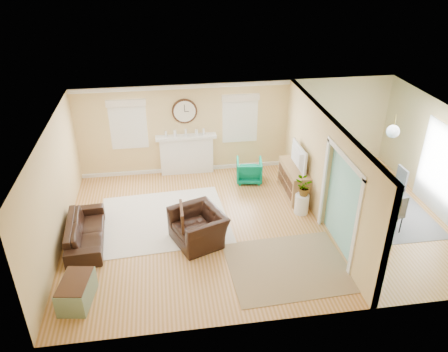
{
  "coord_description": "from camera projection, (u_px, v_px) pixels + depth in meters",
  "views": [
    {
      "loc": [
        -2.1,
        -8.44,
        6.0
      ],
      "look_at": [
        -0.8,
        0.3,
        1.2
      ],
      "focal_mm": 35.0,
      "sensor_mm": 36.0,
      "label": 1
    }
  ],
  "objects": [
    {
      "name": "rug_grey",
      "position": [
        369.0,
        206.0,
        11.14
      ],
      "size": [
        2.55,
        3.19,
        0.01
      ],
      "primitive_type": "cube",
      "color": "slate",
      "rests_on": "floor"
    },
    {
      "name": "dining_chair_s",
      "position": [
        392.0,
        209.0,
        9.95
      ],
      "size": [
        0.5,
        0.5,
        0.98
      ],
      "color": "slate",
      "rests_on": "floor"
    },
    {
      "name": "dining_table",
      "position": [
        371.0,
        197.0,
        11.0
      ],
      "size": [
        0.93,
        1.66,
        0.58
      ],
      "primitive_type": "imported",
      "rotation": [
        0.0,
        0.0,
        1.58
      ],
      "color": "#402415",
      "rests_on": "floor"
    },
    {
      "name": "sofa",
      "position": [
        85.0,
        231.0,
        9.7
      ],
      "size": [
        0.88,
        1.98,
        0.57
      ],
      "primitive_type": "imported",
      "rotation": [
        0.0,
        0.0,
        1.63
      ],
      "color": "black",
      "rests_on": "floor"
    },
    {
      "name": "rug_cream",
      "position": [
        165.0,
        219.0,
        10.61
      ],
      "size": [
        3.14,
        2.77,
        0.02
      ],
      "primitive_type": "cube",
      "rotation": [
        0.0,
        0.0,
        0.06
      ],
      "color": "beige",
      "rests_on": "floor"
    },
    {
      "name": "garden_stool",
      "position": [
        302.0,
        204.0,
        10.76
      ],
      "size": [
        0.35,
        0.35,
        0.51
      ],
      "primitive_type": "cylinder",
      "color": "white",
      "rests_on": "floor"
    },
    {
      "name": "green_chair",
      "position": [
        249.0,
        170.0,
        12.18
      ],
      "size": [
        0.79,
        0.8,
        0.65
      ],
      "primitive_type": "imported",
      "rotation": [
        0.0,
        0.0,
        2.99
      ],
      "color": "#006438",
      "rests_on": "floor"
    },
    {
      "name": "wall_back",
      "position": [
        238.0,
        126.0,
        12.46
      ],
      "size": [
        9.0,
        0.02,
        2.6
      ],
      "primitive_type": "cube",
      "color": "#DDBD81",
      "rests_on": "ground"
    },
    {
      "name": "rug_jute",
      "position": [
        288.0,
        266.0,
        9.09
      ],
      "size": [
        2.54,
        2.11,
        0.01
      ],
      "primitive_type": "cube",
      "rotation": [
        0.0,
        0.0,
        0.04
      ],
      "color": "#937958",
      "rests_on": "floor"
    },
    {
      "name": "floor",
      "position": [
        259.0,
        223.0,
        10.47
      ],
      "size": [
        9.0,
        9.0,
        0.0
      ],
      "primitive_type": "plane",
      "color": "#A36929",
      "rests_on": "ground"
    },
    {
      "name": "dining_chair_n",
      "position": [
        355.0,
        167.0,
        11.9
      ],
      "size": [
        0.49,
        0.49,
        0.93
      ],
      "color": "slate",
      "rests_on": "floor"
    },
    {
      "name": "dining_chair_e",
      "position": [
        394.0,
        183.0,
        10.98
      ],
      "size": [
        0.45,
        0.45,
        1.01
      ],
      "color": "slate",
      "rests_on": "floor"
    },
    {
      "name": "eames_chair",
      "position": [
        198.0,
        227.0,
        9.69
      ],
      "size": [
        1.37,
        1.45,
        0.75
      ],
      "primitive_type": "imported",
      "rotation": [
        0.0,
        0.0,
        -1.19
      ],
      "color": "black",
      "rests_on": "floor"
    },
    {
      "name": "wall_clock",
      "position": [
        185.0,
        111.0,
        11.97
      ],
      "size": [
        0.7,
        0.07,
        0.7
      ],
      "color": "#402415",
      "rests_on": "wall_back"
    },
    {
      "name": "pendant",
      "position": [
        393.0,
        131.0,
        9.8
      ],
      "size": [
        0.3,
        0.3,
        0.55
      ],
      "color": "gold",
      "rests_on": "ceiling"
    },
    {
      "name": "wall_right",
      "position": [
        445.0,
        163.0,
        10.43
      ],
      "size": [
        0.02,
        6.0,
        2.6
      ],
      "primitive_type": "cube",
      "color": "#DDBD81",
      "rests_on": "ground"
    },
    {
      "name": "dining_chair_w",
      "position": [
        351.0,
        191.0,
        10.81
      ],
      "size": [
        0.44,
        0.44,
        0.86
      ],
      "color": "white",
      "rests_on": "floor"
    },
    {
      "name": "tv",
      "position": [
        295.0,
        157.0,
        11.17
      ],
      "size": [
        0.15,
        1.06,
        0.61
      ],
      "primitive_type": "imported",
      "rotation": [
        0.0,
        0.0,
        1.58
      ],
      "color": "black",
      "rests_on": "credenza"
    },
    {
      "name": "potted_plant",
      "position": [
        303.0,
        187.0,
        10.53
      ],
      "size": [
        0.54,
        0.52,
        0.46
      ],
      "primitive_type": "imported",
      "rotation": [
        0.0,
        0.0,
        2.63
      ],
      "color": "#337F33",
      "rests_on": "garden_stool"
    },
    {
      "name": "wall_left",
      "position": [
        54.0,
        191.0,
        9.27
      ],
      "size": [
        0.02,
        6.0,
        2.6
      ],
      "primitive_type": "cube",
      "color": "#DDBD81",
      "rests_on": "ground"
    },
    {
      "name": "window_right",
      "position": [
        240.0,
        115.0,
        12.25
      ],
      "size": [
        1.05,
        0.13,
        1.42
      ],
      "color": "white",
      "rests_on": "wall_back"
    },
    {
      "name": "window_left",
      "position": [
        128.0,
        121.0,
        11.85
      ],
      "size": [
        1.05,
        0.13,
        1.42
      ],
      "color": "white",
      "rests_on": "wall_back"
    },
    {
      "name": "wall_front",
      "position": [
        301.0,
        261.0,
        7.24
      ],
      "size": [
        9.0,
        0.02,
        2.6
      ],
      "primitive_type": "cube",
      "color": "#DDBD81",
      "rests_on": "ground"
    },
    {
      "name": "credenza",
      "position": [
        294.0,
        181.0,
        11.51
      ],
      "size": [
        0.49,
        1.43,
        0.8
      ],
      "color": "#A57E4D",
      "rests_on": "floor"
    },
    {
      "name": "french_doors",
      "position": [
        441.0,
        170.0,
        10.52
      ],
      "size": [
        0.06,
        1.7,
        2.2
      ],
      "color": "white",
      "rests_on": "ground"
    },
    {
      "name": "ceiling",
      "position": [
        263.0,
        122.0,
        9.23
      ],
      "size": [
        9.0,
        6.0,
        0.02
      ],
      "primitive_type": "cube",
      "color": "white",
      "rests_on": "wall_back"
    },
    {
      "name": "trunk",
      "position": [
        76.0,
        291.0,
        8.1
      ],
      "size": [
        0.66,
        0.94,
        0.5
      ],
      "color": "gray",
      "rests_on": "floor"
    },
    {
      "name": "partition",
      "position": [
        321.0,
        164.0,
        10.26
      ],
      "size": [
        0.17,
        6.0,
        2.6
      ],
      "color": "#DDBD81",
      "rests_on": "ground"
    },
    {
      "name": "fireplace",
      "position": [
        187.0,
        154.0,
        12.49
      ],
      "size": [
        1.7,
        0.3,
        1.17
      ],
      "color": "white",
      "rests_on": "ground"
    }
  ]
}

